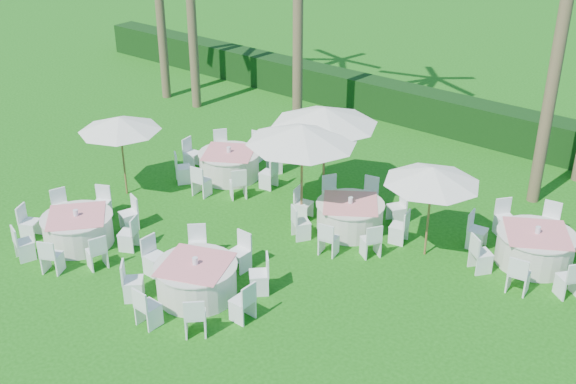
# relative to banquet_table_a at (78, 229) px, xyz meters

# --- Properties ---
(ground) EXTENTS (120.00, 120.00, 0.00)m
(ground) POSITION_rel_banquet_table_a_xyz_m (4.78, -0.08, -0.39)
(ground) COLOR #16530E
(ground) RESTS_ON ground
(hedge) EXTENTS (34.00, 1.00, 1.20)m
(hedge) POSITION_rel_banquet_table_a_xyz_m (4.78, 11.92, 0.21)
(hedge) COLOR black
(hedge) RESTS_ON ground
(banquet_table_a) EXTENTS (2.91, 2.91, 0.90)m
(banquet_table_a) POSITION_rel_banquet_table_a_xyz_m (0.00, 0.00, 0.00)
(banquet_table_a) COLOR beige
(banquet_table_a) RESTS_ON ground
(banquet_table_b) EXTENTS (3.08, 3.08, 0.94)m
(banquet_table_b) POSITION_rel_banquet_table_a_xyz_m (3.76, 0.18, 0.02)
(banquet_table_b) COLOR beige
(banquet_table_b) RESTS_ON ground
(banquet_table_d) EXTENTS (3.07, 3.07, 0.93)m
(banquet_table_d) POSITION_rel_banquet_table_a_xyz_m (0.38, 4.97, 0.01)
(banquet_table_d) COLOR beige
(banquet_table_d) RESTS_ON ground
(banquet_table_e) EXTENTS (2.97, 2.97, 0.90)m
(banquet_table_e) POSITION_rel_banquet_table_a_xyz_m (4.78, 4.54, -0.00)
(banquet_table_e) COLOR beige
(banquet_table_e) RESTS_ON ground
(banquet_table_f) EXTENTS (3.13, 3.13, 0.95)m
(banquet_table_f) POSITION_rel_banquet_table_a_xyz_m (8.96, 5.86, 0.02)
(banquet_table_f) COLOR beige
(banquet_table_f) RESTS_ON ground
(umbrella_a) EXTENTS (2.18, 2.18, 2.24)m
(umbrella_a) POSITION_rel_banquet_table_a_xyz_m (-1.14, 2.46, 1.65)
(umbrella_a) COLOR brown
(umbrella_a) RESTS_ON ground
(umbrella_b) EXTENTS (2.77, 2.77, 2.60)m
(umbrella_b) POSITION_rel_banquet_table_a_xyz_m (3.53, 4.20, 1.98)
(umbrella_b) COLOR brown
(umbrella_b) RESTS_ON ground
(umbrella_c) EXTENTS (2.77, 2.77, 2.65)m
(umbrella_c) POSITION_rel_banquet_table_a_xyz_m (3.33, 5.43, 2.02)
(umbrella_c) COLOR brown
(umbrella_c) RESTS_ON ground
(umbrella_d) EXTENTS (2.21, 2.21, 2.26)m
(umbrella_d) POSITION_rel_banquet_table_a_xyz_m (6.82, 4.66, 1.66)
(umbrella_d) COLOR brown
(umbrella_d) RESTS_ON ground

